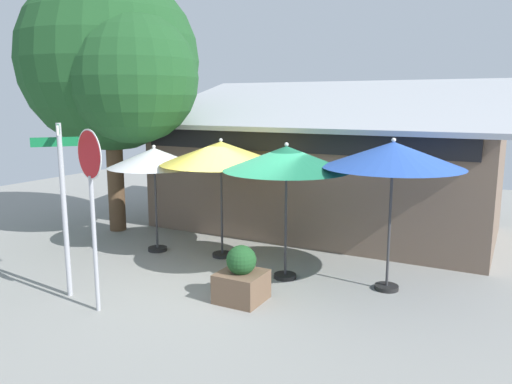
% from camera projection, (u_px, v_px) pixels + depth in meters
% --- Properties ---
extents(ground_plane, '(28.00, 28.00, 0.10)m').
position_uv_depth(ground_plane, '(226.00, 286.00, 9.57)').
color(ground_plane, gray).
extents(cafe_building, '(9.20, 4.92, 4.05)m').
position_uv_depth(cafe_building, '(323.00, 173.00, 13.59)').
color(cafe_building, '#705B4C').
rests_on(cafe_building, ground).
extents(street_sign_post, '(0.75, 0.71, 3.09)m').
position_uv_depth(street_sign_post, '(63.00, 192.00, 8.66)').
color(street_sign_post, '#A8AAB2').
rests_on(street_sign_post, ground).
extents(stop_sign, '(0.77, 0.26, 3.02)m').
position_uv_depth(stop_sign, '(91.00, 185.00, 7.97)').
color(stop_sign, '#A8AAB2').
rests_on(stop_sign, ground).
extents(patio_umbrella_ivory_left, '(2.11, 2.11, 2.48)m').
position_uv_depth(patio_umbrella_ivory_left, '(154.00, 158.00, 11.29)').
color(patio_umbrella_ivory_left, black).
rests_on(patio_umbrella_ivory_left, ground).
extents(patio_umbrella_mustard_center, '(2.67, 2.67, 2.66)m').
position_uv_depth(patio_umbrella_mustard_center, '(221.00, 153.00, 10.82)').
color(patio_umbrella_mustard_center, black).
rests_on(patio_umbrella_mustard_center, ground).
extents(patio_umbrella_forest_green_right, '(2.44, 2.44, 2.68)m').
position_uv_depth(patio_umbrella_forest_green_right, '(286.00, 159.00, 9.46)').
color(patio_umbrella_forest_green_right, black).
rests_on(patio_umbrella_forest_green_right, ground).
extents(patio_umbrella_royal_blue_far_right, '(2.51, 2.51, 2.82)m').
position_uv_depth(patio_umbrella_royal_blue_far_right, '(393.00, 156.00, 8.83)').
color(patio_umbrella_royal_blue_far_right, black).
rests_on(patio_umbrella_royal_blue_far_right, ground).
extents(shade_tree, '(5.10, 4.57, 6.73)m').
position_uv_depth(shade_tree, '(115.00, 66.00, 12.55)').
color(shade_tree, brown).
rests_on(shade_tree, ground).
extents(sidewalk_planter, '(0.78, 0.78, 1.00)m').
position_uv_depth(sidewalk_planter, '(241.00, 278.00, 8.69)').
color(sidewalk_planter, brown).
rests_on(sidewalk_planter, ground).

